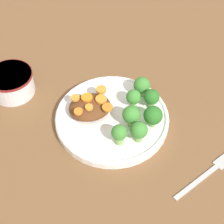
{
  "coord_description": "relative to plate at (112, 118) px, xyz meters",
  "views": [
    {
      "loc": [
        -0.15,
        -0.52,
        0.67
      ],
      "look_at": [
        0.0,
        0.0,
        0.03
      ],
      "focal_mm": 60.0,
      "sensor_mm": 36.0,
      "label": 1
    }
  ],
  "objects": [
    {
      "name": "fork",
      "position": [
        0.16,
        -0.19,
        -0.01
      ],
      "size": [
        0.17,
        0.08,
        0.01
      ],
      "rotation": [
        0.0,
        0.0,
        6.67
      ],
      "color": "#B3B3B3",
      "rests_on": "ground_plane"
    },
    {
      "name": "carrot_slice_5",
      "position": [
        -0.07,
        0.05,
        0.04
      ],
      "size": [
        0.02,
        0.02,
        0.01
      ],
      "primitive_type": "cylinder",
      "color": "orange",
      "rests_on": "stew_mound"
    },
    {
      "name": "plate",
      "position": [
        0.0,
        0.0,
        0.0
      ],
      "size": [
        0.26,
        0.26,
        0.02
      ],
      "color": "white",
      "rests_on": "ground_plane"
    },
    {
      "name": "broccoli_floret_1",
      "position": [
        0.03,
        -0.03,
        0.04
      ],
      "size": [
        0.04,
        0.04,
        0.06
      ],
      "color": "#759E51",
      "rests_on": "plate"
    },
    {
      "name": "broccoli_floret_4",
      "position": [
        -0.01,
        -0.07,
        0.04
      ],
      "size": [
        0.03,
        0.03,
        0.05
      ],
      "color": "#759E51",
      "rests_on": "plate"
    },
    {
      "name": "broccoli_floret_3",
      "position": [
        0.08,
        -0.05,
        0.04
      ],
      "size": [
        0.04,
        0.04,
        0.05
      ],
      "color": "#759E51",
      "rests_on": "plate"
    },
    {
      "name": "dip_bowl",
      "position": [
        -0.21,
        0.16,
        0.02
      ],
      "size": [
        0.11,
        0.11,
        0.06
      ],
      "color": "silver",
      "rests_on": "ground_plane"
    },
    {
      "name": "broccoli_floret_0",
      "position": [
        0.06,
        0.02,
        0.03
      ],
      "size": [
        0.03,
        0.03,
        0.05
      ],
      "color": "#7FA85B",
      "rests_on": "plate"
    },
    {
      "name": "carrot_slice_4",
      "position": [
        -0.07,
        0.01,
        0.04
      ],
      "size": [
        0.02,
        0.02,
        0.01
      ],
      "primitive_type": "cylinder",
      "color": "orange",
      "rests_on": "stew_mound"
    },
    {
      "name": "ground_plane",
      "position": [
        0.0,
        0.0,
        -0.01
      ],
      "size": [
        4.0,
        4.0,
        0.0
      ],
      "primitive_type": "plane",
      "color": "brown"
    },
    {
      "name": "broccoli_floret_5",
      "position": [
        0.09,
        0.05,
        0.04
      ],
      "size": [
        0.04,
        0.04,
        0.05
      ],
      "color": "#7FA85B",
      "rests_on": "plate"
    },
    {
      "name": "carrot_slice_2",
      "position": [
        -0.01,
        0.05,
        0.04
      ],
      "size": [
        0.02,
        0.02,
        0.01
      ],
      "primitive_type": "cylinder",
      "color": "orange",
      "rests_on": "stew_mound"
    },
    {
      "name": "broccoli_floret_2",
      "position": [
        0.04,
        -0.08,
        0.04
      ],
      "size": [
        0.04,
        0.04,
        0.05
      ],
      "color": "#759E51",
      "rests_on": "plate"
    },
    {
      "name": "broccoli_floret_6",
      "position": [
        0.09,
        0.01,
        0.04
      ],
      "size": [
        0.04,
        0.04,
        0.05
      ],
      "color": "#759E51",
      "rests_on": "plate"
    },
    {
      "name": "carrot_slice_1",
      "position": [
        -0.05,
        0.01,
        0.04
      ],
      "size": [
        0.02,
        0.02,
        0.01
      ],
      "primitive_type": "cylinder",
      "color": "orange",
      "rests_on": "stew_mound"
    },
    {
      "name": "stew_mound",
      "position": [
        -0.04,
        0.03,
        0.02
      ],
      "size": [
        0.1,
        0.08,
        0.03
      ],
      "primitive_type": "ellipsoid",
      "color": "#5B3319",
      "rests_on": "plate"
    },
    {
      "name": "carrot_slice_3",
      "position": [
        -0.05,
        0.04,
        0.04
      ],
      "size": [
        0.03,
        0.03,
        0.01
      ],
      "primitive_type": "cylinder",
      "color": "orange",
      "rests_on": "stew_mound"
    },
    {
      "name": "carrot_slice_6",
      "position": [
        -0.01,
        -0.0,
        0.04
      ],
      "size": [
        0.02,
        0.02,
        0.0
      ],
      "primitive_type": "cylinder",
      "color": "orange",
      "rests_on": "stew_mound"
    },
    {
      "name": "carrot_slice_0",
      "position": [
        -0.02,
        0.03,
        0.04
      ],
      "size": [
        0.03,
        0.03,
        0.01
      ],
      "primitive_type": "cylinder",
      "color": "orange",
      "rests_on": "stew_mound"
    }
  ]
}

